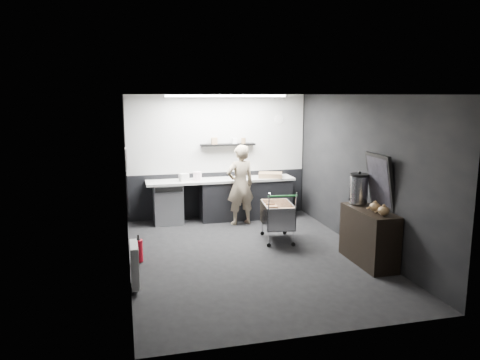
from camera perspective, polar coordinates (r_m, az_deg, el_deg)
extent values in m
plane|color=black|center=(8.04, 1.30, -9.22)|extent=(5.50, 5.50, 0.00)
plane|color=silver|center=(7.58, 1.38, 10.39)|extent=(5.50, 5.50, 0.00)
plane|color=black|center=(10.34, -2.72, 2.89)|extent=(5.50, 0.00, 5.50)
plane|color=black|center=(5.16, 9.51, -4.94)|extent=(5.50, 0.00, 5.50)
plane|color=black|center=(7.43, -13.71, -0.38)|extent=(0.00, 5.50, 5.50)
plane|color=black|center=(8.44, 14.54, 0.86)|extent=(0.00, 5.50, 5.50)
cube|color=beige|center=(10.27, -2.72, 5.64)|extent=(3.95, 0.02, 1.70)
cube|color=black|center=(10.47, -2.66, -1.74)|extent=(3.95, 0.02, 1.00)
cube|color=black|center=(10.22, -1.48, 4.34)|extent=(1.20, 0.22, 0.04)
cylinder|color=silver|center=(10.60, 4.78, 7.40)|extent=(0.20, 0.03, 0.20)
cube|color=white|center=(8.68, -13.72, 2.49)|extent=(0.02, 0.30, 0.40)
cube|color=red|center=(8.67, -13.71, 2.95)|extent=(0.02, 0.22, 0.10)
cube|color=silver|center=(6.82, -12.75, -10.03)|extent=(0.10, 0.50, 0.60)
cube|color=white|center=(9.37, -1.68, 10.21)|extent=(2.40, 0.20, 0.04)
cube|color=black|center=(10.31, 0.69, -2.34)|extent=(2.00, 0.56, 0.85)
cube|color=beige|center=(10.10, -2.32, -0.02)|extent=(3.20, 0.60, 0.05)
cube|color=#9EA0A5|center=(10.02, -8.76, -2.84)|extent=(0.60, 0.58, 0.85)
cube|color=black|center=(9.66, -8.65, -1.19)|extent=(0.56, 0.02, 0.10)
imported|color=#BEB296|center=(9.74, 0.04, -0.60)|extent=(0.68, 0.51, 1.68)
cube|color=silver|center=(8.79, 4.56, -5.51)|extent=(0.62, 0.87, 0.02)
cube|color=silver|center=(8.66, 3.00, -4.34)|extent=(0.12, 0.80, 0.43)
cube|color=silver|center=(8.82, 6.14, -4.12)|extent=(0.12, 0.80, 0.43)
cube|color=silver|center=(8.37, 5.45, -4.88)|extent=(0.52, 0.09, 0.43)
cube|color=silver|center=(9.10, 3.79, -3.62)|extent=(0.52, 0.09, 0.43)
cylinder|color=silver|center=(8.43, 3.91, -7.16)|extent=(0.02, 0.02, 0.29)
cylinder|color=silver|center=(8.57, 6.75, -6.91)|extent=(0.02, 0.02, 0.29)
cylinder|color=silver|center=(9.09, 2.49, -5.82)|extent=(0.02, 0.02, 0.29)
cylinder|color=silver|center=(9.23, 5.14, -5.61)|extent=(0.02, 0.02, 0.29)
cylinder|color=#238137|center=(8.21, 5.64, -1.95)|extent=(0.52, 0.10, 0.03)
cube|color=brown|center=(8.79, 3.68, -4.22)|extent=(0.26, 0.31, 0.36)
cube|color=brown|center=(8.68, 5.66, -4.56)|extent=(0.24, 0.29, 0.32)
cylinder|color=black|center=(8.47, 3.90, -7.95)|extent=(0.08, 0.04, 0.08)
cylinder|color=black|center=(9.13, 2.48, -6.56)|extent=(0.08, 0.04, 0.08)
cylinder|color=black|center=(8.61, 6.73, -7.69)|extent=(0.08, 0.04, 0.08)
cylinder|color=black|center=(9.26, 5.13, -6.35)|extent=(0.08, 0.04, 0.08)
cube|color=black|center=(7.86, 15.41, -6.66)|extent=(0.45, 1.19, 0.89)
cylinder|color=silver|center=(8.03, 14.27, -1.14)|extent=(0.30, 0.30, 0.46)
cylinder|color=black|center=(7.99, 14.35, 0.60)|extent=(0.30, 0.30, 0.04)
sphere|color=black|center=(7.98, 14.36, 0.88)|extent=(0.05, 0.05, 0.05)
ellipsoid|color=brown|center=(7.60, 16.15, -3.18)|extent=(0.18, 0.18, 0.14)
ellipsoid|color=brown|center=(7.40, 17.11, -3.60)|extent=(0.18, 0.18, 0.14)
cube|color=black|center=(7.79, 16.72, -0.14)|extent=(0.20, 0.69, 0.89)
cube|color=black|center=(7.77, 16.56, -0.14)|extent=(0.14, 0.59, 0.76)
cylinder|color=red|center=(7.84, -12.25, -8.42)|extent=(0.14, 0.14, 0.36)
cone|color=black|center=(7.78, -12.31, -7.00)|extent=(0.09, 0.09, 0.05)
cylinder|color=black|center=(7.77, -12.32, -6.75)|extent=(0.03, 0.03, 0.05)
cube|color=#987651|center=(10.31, 3.72, 0.62)|extent=(0.60, 0.53, 0.10)
cylinder|color=white|center=(9.99, -5.21, 0.50)|extent=(0.18, 0.18, 0.18)
cube|color=silver|center=(9.90, -6.84, 0.33)|extent=(0.21, 0.18, 0.16)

